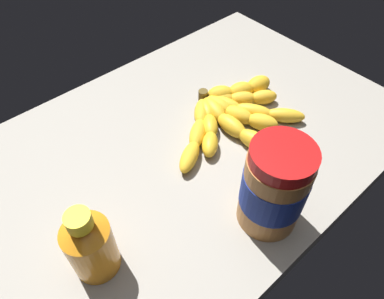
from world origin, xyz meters
The scene contains 4 objects.
ground_plane centered at (0.00, 0.00, -2.08)cm, with size 99.27×58.16×4.15cm, color gray.
banana_bunch centered at (-16.28, 1.05, 1.63)cm, with size 31.99×20.93×3.77cm.
peanut_butter_jar centered at (-4.14, 21.01, 7.97)cm, with size 9.84×9.84×16.24cm.
honey_bottle centered at (20.84, 9.80, 5.99)cm, with size 6.74×6.74×13.55cm.
Camera 1 is at (24.88, 35.57, 51.01)cm, focal length 33.07 mm.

